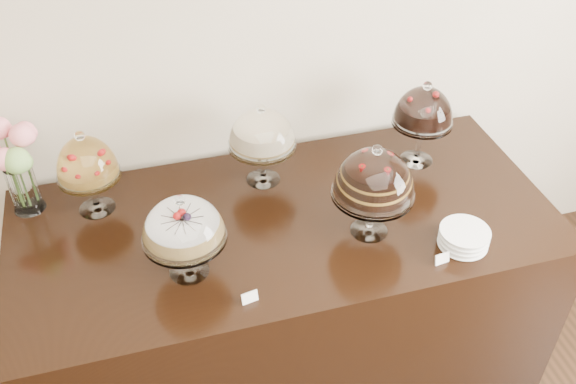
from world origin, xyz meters
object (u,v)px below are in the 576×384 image
object	(u,v)px
cake_stand_choco_layer	(374,177)
plate_stack	(464,238)
cake_stand_fruit_tart	(86,162)
flower_vase	(15,161)
cake_stand_sugar_sponge	(183,225)
cake_stand_cheesecake	(262,132)
cake_stand_dark_choco	(424,110)
display_counter	(285,294)

from	to	relation	value
cake_stand_choco_layer	plate_stack	world-z (taller)	cake_stand_choco_layer
cake_stand_fruit_tart	plate_stack	bearing A→B (deg)	-24.27
cake_stand_choco_layer	plate_stack	xyz separation A→B (m)	(0.32, -0.17, -0.23)
cake_stand_fruit_tart	flower_vase	size ratio (longest dim) A/B	0.93
cake_stand_sugar_sponge	cake_stand_fruit_tart	world-z (taller)	cake_stand_fruit_tart
cake_stand_cheesecake	cake_stand_dark_choco	size ratio (longest dim) A/B	0.95
cake_stand_sugar_sponge	cake_stand_cheesecake	world-z (taller)	cake_stand_cheesecake
cake_stand_cheesecake	cake_stand_dark_choco	world-z (taller)	cake_stand_dark_choco
flower_vase	plate_stack	xyz separation A→B (m)	(1.62, -0.68, -0.20)
cake_stand_cheesecake	plate_stack	size ratio (longest dim) A/B	2.03
cake_stand_dark_choco	flower_vase	bearing A→B (deg)	175.80
flower_vase	cake_stand_sugar_sponge	bearing A→B (deg)	-42.82
plate_stack	cake_stand_sugar_sponge	bearing A→B (deg)	171.86
cake_stand_sugar_sponge	cake_stand_fruit_tart	distance (m)	0.55
plate_stack	cake_stand_choco_layer	bearing A→B (deg)	151.27
display_counter	cake_stand_sugar_sponge	distance (m)	0.82
display_counter	plate_stack	size ratio (longest dim) A/B	11.77
cake_stand_cheesecake	cake_stand_fruit_tart	distance (m)	0.71
cake_stand_sugar_sponge	cake_stand_cheesecake	bearing A→B (deg)	49.21
cake_stand_fruit_tart	plate_stack	size ratio (longest dim) A/B	2.03
display_counter	flower_vase	xyz separation A→B (m)	(-0.99, 0.35, 0.69)
display_counter	cake_stand_fruit_tart	xyz separation A→B (m)	(-0.73, 0.28, 0.68)
cake_stand_dark_choco	flower_vase	world-z (taller)	flower_vase
cake_stand_cheesecake	flower_vase	world-z (taller)	flower_vase
cake_stand_dark_choco	plate_stack	size ratio (longest dim) A/B	2.15
cake_stand_choco_layer	cake_stand_cheesecake	world-z (taller)	cake_stand_choco_layer
cake_stand_dark_choco	flower_vase	distance (m)	1.68
cake_stand_sugar_sponge	flower_vase	xyz separation A→B (m)	(-0.58, 0.53, 0.01)
cake_stand_cheesecake	plate_stack	bearing A→B (deg)	-43.54
cake_stand_cheesecake	cake_stand_dark_choco	distance (m)	0.71
display_counter	cake_stand_cheesecake	distance (m)	0.75
cake_stand_cheesecake	cake_stand_fruit_tart	world-z (taller)	same
cake_stand_sugar_sponge	flower_vase	world-z (taller)	flower_vase
cake_stand_sugar_sponge	flower_vase	bearing A→B (deg)	137.18
cake_stand_dark_choco	plate_stack	world-z (taller)	cake_stand_dark_choco
display_counter	cake_stand_cheesecake	bearing A→B (deg)	94.07
cake_stand_sugar_sponge	cake_stand_fruit_tart	xyz separation A→B (m)	(-0.31, 0.46, 0.01)
display_counter	plate_stack	xyz separation A→B (m)	(0.62, -0.33, 0.49)
display_counter	cake_stand_sugar_sponge	size ratio (longest dim) A/B	6.13
cake_stand_choco_layer	flower_vase	xyz separation A→B (m)	(-1.30, 0.51, -0.03)
cake_stand_dark_choco	cake_stand_fruit_tart	bearing A→B (deg)	178.04
cake_stand_cheesecake	display_counter	bearing A→B (deg)	-85.93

